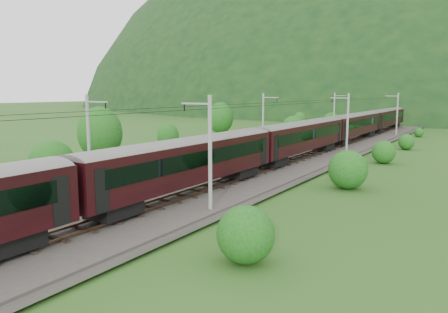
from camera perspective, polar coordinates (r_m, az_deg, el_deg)
The scene contains 14 objects.
ground at distance 34.94m, azimuth -10.28°, elevation -5.79°, with size 600.00×600.00×0.00m, color #254917.
railbed at distance 42.60m, azimuth -1.15°, elevation -2.87°, with size 14.00×220.00×0.30m, color #38332D.
track_left at distance 43.90m, azimuth -3.76°, elevation -2.25°, with size 2.40×220.00×0.27m.
track_right at distance 41.30m, azimuth 1.63°, elevation -2.92°, with size 2.40×220.00×0.27m.
catenary_left at distance 64.00m, azimuth 5.18°, elevation 4.83°, with size 2.54×192.28×8.00m.
catenary_right at distance 59.42m, azimuth 15.76°, elevation 4.27°, with size 2.54×192.28×8.00m.
overhead_wires at distance 41.79m, azimuth -1.17°, elevation 6.52°, with size 4.83×198.00×0.03m.
mountain_ridge at distance 355.03m, azimuth 8.66°, elevation 7.00°, with size 336.00×280.00×132.00m, color black.
train at distance 54.36m, azimuth 9.90°, elevation 3.18°, with size 3.08×169.21×5.36m.
hazard_post_near at distance 51.15m, azimuth 4.85°, elevation 0.11°, with size 0.17×0.17×1.62m, color red.
hazard_post_far at distance 94.05m, azimuth 18.12°, elevation 3.48°, with size 0.16×0.16×1.47m, color red.
signal at distance 82.29m, azimuth 12.37°, elevation 3.52°, with size 0.26×0.26×2.39m.
vegetation_left at distance 58.74m, azimuth -6.55°, elevation 2.56°, with size 13.84×145.62×6.95m.
vegetation_right at distance 31.08m, azimuth 11.21°, elevation -5.09°, with size 6.98×105.96×3.10m.
Camera 1 is at (23.07, -24.81, 8.52)m, focal length 35.00 mm.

